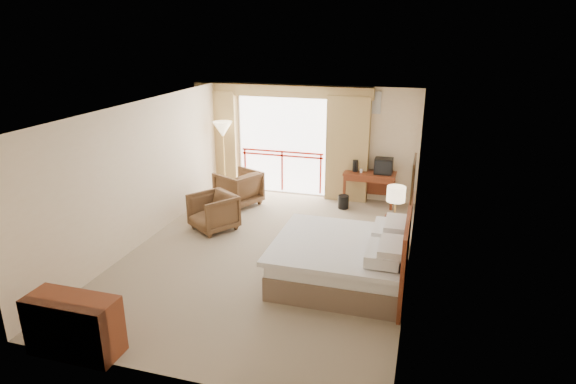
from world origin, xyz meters
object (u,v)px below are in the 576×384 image
(bed, at_px, (344,259))
(wastebasket, at_px, (343,202))
(nightstand, at_px, (393,233))
(side_table, at_px, (215,199))
(dresser, at_px, (74,326))
(table_lamp, at_px, (396,195))
(armchair_far, at_px, (239,204))
(floor_lamp, at_px, (223,132))
(tv, at_px, (384,166))
(armchair_near, at_px, (214,229))
(desk, at_px, (370,179))

(bed, xyz_separation_m, wastebasket, (-0.59, 3.32, -0.22))
(nightstand, xyz_separation_m, side_table, (-3.96, 0.66, 0.05))
(dresser, bearing_deg, table_lamp, 49.42)
(armchair_far, xyz_separation_m, side_table, (-0.29, -0.68, 0.33))
(side_table, distance_m, floor_lamp, 1.84)
(tv, bearing_deg, wastebasket, -140.28)
(dresser, bearing_deg, floor_lamp, 94.93)
(nightstand, height_order, floor_lamp, floor_lamp)
(armchair_near, bearing_deg, wastebasket, 73.82)
(tv, distance_m, wastebasket, 1.23)
(side_table, bearing_deg, dresser, -86.19)
(desk, distance_m, floor_lamp, 3.70)
(wastebasket, bearing_deg, bed, -79.88)
(nightstand, distance_m, table_lamp, 0.75)
(nightstand, relative_size, table_lamp, 0.92)
(wastebasket, relative_size, floor_lamp, 0.17)
(nightstand, distance_m, armchair_near, 3.64)
(table_lamp, xyz_separation_m, dresser, (-3.63, -4.41, -0.64))
(armchair_near, distance_m, side_table, 0.97)
(armchair_near, bearing_deg, nightstand, 36.99)
(table_lamp, distance_m, desk, 2.38)
(desk, xyz_separation_m, tv, (0.30, -0.06, 0.35))
(armchair_near, distance_m, dresser, 4.19)
(dresser, bearing_deg, armchair_far, 89.36)
(table_lamp, relative_size, floor_lamp, 0.33)
(nightstand, height_order, side_table, nightstand)
(table_lamp, height_order, floor_lamp, floor_lamp)
(nightstand, relative_size, armchair_near, 0.67)
(desk, height_order, dresser, dresser)
(dresser, bearing_deg, tv, 62.98)
(table_lamp, distance_m, wastebasket, 2.31)
(wastebasket, xyz_separation_m, side_table, (-2.70, -1.12, 0.18))
(table_lamp, height_order, side_table, table_lamp)
(nightstand, xyz_separation_m, wastebasket, (-1.26, 1.78, -0.12))
(bed, distance_m, armchair_near, 3.27)
(tv, height_order, side_table, tv)
(armchair_near, bearing_deg, table_lamp, 37.78)
(desk, distance_m, side_table, 3.62)
(table_lamp, distance_m, tv, 2.21)
(tv, height_order, dresser, tv)
(armchair_near, bearing_deg, floor_lamp, 141.47)
(desk, xyz_separation_m, dresser, (-2.89, -6.63, -0.21))
(armchair_far, height_order, side_table, side_table)
(armchair_near, bearing_deg, dresser, -56.03)
(table_lamp, bearing_deg, wastebasket, 126.12)
(tv, relative_size, floor_lamp, 0.22)
(bed, distance_m, side_table, 3.96)
(side_table, height_order, dresser, dresser)
(floor_lamp, bearing_deg, armchair_far, -45.89)
(desk, relative_size, side_table, 2.47)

